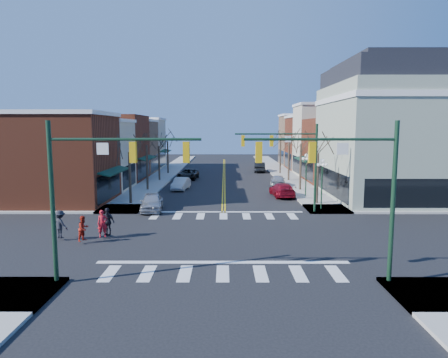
{
  "coord_description": "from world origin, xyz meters",
  "views": [
    {
      "loc": [
        0.09,
        -24.44,
        6.89
      ],
      "look_at": [
        0.04,
        7.33,
        2.8
      ],
      "focal_mm": 32.0,
      "sensor_mm": 36.0,
      "label": 1
    }
  ],
  "objects_px": {
    "car_left_mid": "(181,184)",
    "car_right_near": "(282,190)",
    "car_left_near": "(152,202)",
    "pedestrian_dark_b": "(60,224)",
    "car_right_mid": "(278,181)",
    "car_right_far": "(259,167)",
    "lamppost_midblock": "(306,168)",
    "pedestrian_dark_a": "(107,222)",
    "pedestrian_red_b": "(83,228)",
    "car_left_far": "(188,174)",
    "lamppost_corner": "(322,175)",
    "victorian_corner": "(394,130)",
    "pedestrian_red_a": "(102,224)"
  },
  "relations": [
    {
      "from": "car_right_mid",
      "to": "pedestrian_dark_a",
      "type": "bearing_deg",
      "value": 64.32
    },
    {
      "from": "car_right_far",
      "to": "pedestrian_red_b",
      "type": "distance_m",
      "value": 41.41
    },
    {
      "from": "car_left_mid",
      "to": "pedestrian_red_b",
      "type": "relative_size",
      "value": 2.64
    },
    {
      "from": "victorian_corner",
      "to": "lamppost_corner",
      "type": "bearing_deg",
      "value": -144.14
    },
    {
      "from": "car_right_far",
      "to": "pedestrian_dark_a",
      "type": "distance_m",
      "value": 39.83
    },
    {
      "from": "lamppost_midblock",
      "to": "car_right_far",
      "type": "height_order",
      "value": "lamppost_midblock"
    },
    {
      "from": "car_right_far",
      "to": "lamppost_midblock",
      "type": "bearing_deg",
      "value": 99.61
    },
    {
      "from": "lamppost_corner",
      "to": "pedestrian_dark_a",
      "type": "xyz_separation_m",
      "value": [
        -15.5,
        -8.4,
        -1.94
      ]
    },
    {
      "from": "car_left_near",
      "to": "pedestrian_red_a",
      "type": "relative_size",
      "value": 2.56
    },
    {
      "from": "car_left_mid",
      "to": "car_right_mid",
      "type": "distance_m",
      "value": 11.49
    },
    {
      "from": "car_right_near",
      "to": "car_right_mid",
      "type": "bearing_deg",
      "value": -98.86
    },
    {
      "from": "car_left_mid",
      "to": "car_right_near",
      "type": "distance_m",
      "value": 11.59
    },
    {
      "from": "car_left_far",
      "to": "lamppost_midblock",
      "type": "bearing_deg",
      "value": -41.59
    },
    {
      "from": "car_left_far",
      "to": "car_right_far",
      "type": "xyz_separation_m",
      "value": [
        10.35,
        9.16,
        0.07
      ]
    },
    {
      "from": "car_right_mid",
      "to": "pedestrian_red_b",
      "type": "distance_m",
      "value": 27.74
    },
    {
      "from": "car_left_far",
      "to": "pedestrian_red_a",
      "type": "height_order",
      "value": "pedestrian_red_a"
    },
    {
      "from": "car_right_near",
      "to": "victorian_corner",
      "type": "bearing_deg",
      "value": 171.65
    },
    {
      "from": "pedestrian_dark_a",
      "to": "pedestrian_dark_b",
      "type": "xyz_separation_m",
      "value": [
        -2.7,
        -0.67,
        -0.02
      ]
    },
    {
      "from": "lamppost_midblock",
      "to": "pedestrian_dark_a",
      "type": "relative_size",
      "value": 2.47
    },
    {
      "from": "car_left_far",
      "to": "car_right_near",
      "type": "distance_m",
      "value": 17.16
    },
    {
      "from": "pedestrian_dark_b",
      "to": "car_left_far",
      "type": "bearing_deg",
      "value": -72.04
    },
    {
      "from": "car_right_mid",
      "to": "car_right_far",
      "type": "relative_size",
      "value": 0.87
    },
    {
      "from": "car_left_near",
      "to": "car_right_far",
      "type": "xyz_separation_m",
      "value": [
        11.53,
        29.55,
        0.03
      ]
    },
    {
      "from": "lamppost_midblock",
      "to": "car_right_far",
      "type": "bearing_deg",
      "value": 96.62
    },
    {
      "from": "car_left_far",
      "to": "pedestrian_dark_b",
      "type": "distance_m",
      "value": 29.66
    },
    {
      "from": "car_right_near",
      "to": "pedestrian_red_b",
      "type": "xyz_separation_m",
      "value": [
        -14.23,
        -16.4,
        0.22
      ]
    },
    {
      "from": "pedestrian_red_a",
      "to": "car_right_far",
      "type": "bearing_deg",
      "value": 50.02
    },
    {
      "from": "lamppost_corner",
      "to": "pedestrian_red_b",
      "type": "height_order",
      "value": "lamppost_corner"
    },
    {
      "from": "car_left_near",
      "to": "car_left_mid",
      "type": "distance_m",
      "value": 11.52
    },
    {
      "from": "victorian_corner",
      "to": "pedestrian_dark_a",
      "type": "height_order",
      "value": "victorian_corner"
    },
    {
      "from": "car_right_far",
      "to": "pedestrian_red_b",
      "type": "bearing_deg",
      "value": 73.37
    },
    {
      "from": "victorian_corner",
      "to": "car_left_far",
      "type": "height_order",
      "value": "victorian_corner"
    },
    {
      "from": "car_left_far",
      "to": "car_right_far",
      "type": "bearing_deg",
      "value": 46.28
    },
    {
      "from": "car_left_mid",
      "to": "pedestrian_dark_a",
      "type": "distance_m",
      "value": 19.76
    },
    {
      "from": "lamppost_midblock",
      "to": "car_right_near",
      "type": "xyz_separation_m",
      "value": [
        -2.33,
        0.2,
        -2.27
      ]
    },
    {
      "from": "lamppost_corner",
      "to": "pedestrian_red_a",
      "type": "bearing_deg",
      "value": -150.71
    },
    {
      "from": "lamppost_corner",
      "to": "car_left_mid",
      "type": "xyz_separation_m",
      "value": [
        -13.0,
        11.2,
        -2.3
      ]
    },
    {
      "from": "pedestrian_red_a",
      "to": "pedestrian_red_b",
      "type": "bearing_deg",
      "value": -154.65
    },
    {
      "from": "lamppost_midblock",
      "to": "car_right_mid",
      "type": "xyz_separation_m",
      "value": [
        -1.8,
        7.28,
        -2.27
      ]
    },
    {
      "from": "car_left_near",
      "to": "pedestrian_dark_a",
      "type": "bearing_deg",
      "value": -104.99
    },
    {
      "from": "victorian_corner",
      "to": "lamppost_midblock",
      "type": "xyz_separation_m",
      "value": [
        -8.3,
        0.5,
        -3.7
      ]
    },
    {
      "from": "car_left_near",
      "to": "car_left_mid",
      "type": "height_order",
      "value": "car_left_near"
    },
    {
      "from": "pedestrian_red_b",
      "to": "victorian_corner",
      "type": "bearing_deg",
      "value": -32.33
    },
    {
      "from": "car_left_near",
      "to": "lamppost_corner",
      "type": "bearing_deg",
      "value": -4.71
    },
    {
      "from": "lamppost_midblock",
      "to": "car_left_near",
      "type": "xyz_separation_m",
      "value": [
        -14.17,
        -6.75,
        -2.23
      ]
    },
    {
      "from": "lamppost_midblock",
      "to": "car_left_near",
      "type": "height_order",
      "value": "lamppost_midblock"
    },
    {
      "from": "car_left_mid",
      "to": "car_right_near",
      "type": "height_order",
      "value": "car_right_near"
    },
    {
      "from": "lamppost_corner",
      "to": "pedestrian_dark_b",
      "type": "xyz_separation_m",
      "value": [
        -18.2,
        -9.06,
        -1.95
      ]
    },
    {
      "from": "car_left_near",
      "to": "pedestrian_dark_b",
      "type": "bearing_deg",
      "value": -120.3
    },
    {
      "from": "victorian_corner",
      "to": "pedestrian_dark_b",
      "type": "height_order",
      "value": "victorian_corner"
    }
  ]
}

